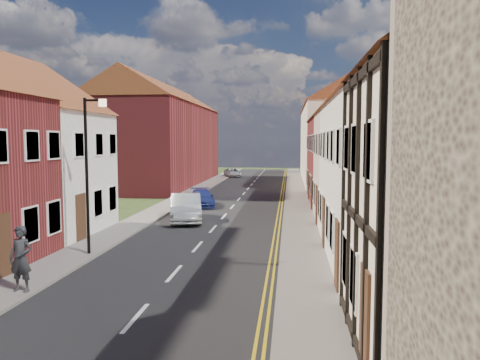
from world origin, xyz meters
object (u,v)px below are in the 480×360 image
object	(u,v)px
car_distant	(232,173)
pedestrian_left_b	(21,259)
lamppost	(89,166)
car_mid	(186,208)
car_far	(202,198)

from	to	relation	value
car_distant	pedestrian_left_b	world-z (taller)	pedestrian_left_b
lamppost	pedestrian_left_b	size ratio (longest dim) A/B	3.12
car_mid	car_far	bearing A→B (deg)	79.19
lamppost	car_distant	bearing A→B (deg)	89.12
lamppost	pedestrian_left_b	world-z (taller)	lamppost
lamppost	car_far	size ratio (longest dim) A/B	1.53
car_far	car_distant	distance (m)	25.87
car_mid	car_distant	size ratio (longest dim) A/B	1.19
car_far	pedestrian_left_b	world-z (taller)	pedestrian_left_b
car_far	car_distant	world-z (taller)	car_far
car_far	car_distant	xyz separation A→B (m)	(-1.07, 25.84, -0.02)
car_mid	pedestrian_left_b	xyz separation A→B (m)	(-1.99, -12.77, 0.32)
car_distant	pedestrian_left_b	bearing A→B (deg)	-105.70
car_far	lamppost	bearing A→B (deg)	-111.16
car_distant	pedestrian_left_b	size ratio (longest dim) A/B	2.03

